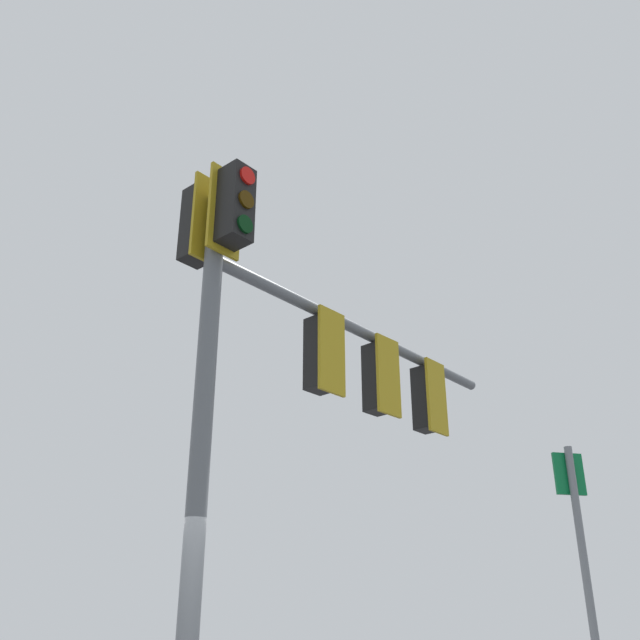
# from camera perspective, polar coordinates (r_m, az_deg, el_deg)

# --- Properties ---
(signal_mast_assembly) EXTENTS (5.46, 1.55, 6.22)m
(signal_mast_assembly) POSITION_cam_1_polar(r_m,az_deg,el_deg) (8.31, -1.59, -2.73)
(signal_mast_assembly) COLOR slate
(signal_mast_assembly) RESTS_ON ground
(route_sign_primary) EXTENTS (0.22, 0.23, 3.10)m
(route_sign_primary) POSITION_cam_1_polar(r_m,az_deg,el_deg) (6.91, 20.28, -19.67)
(route_sign_primary) COLOR slate
(route_sign_primary) RESTS_ON ground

